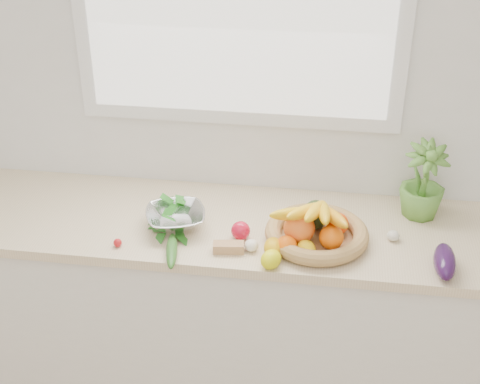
# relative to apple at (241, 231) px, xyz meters

# --- Properties ---
(back_wall) EXTENTS (4.50, 0.02, 2.70)m
(back_wall) POSITION_rel_apple_xyz_m (-0.07, 0.41, 0.41)
(back_wall) COLOR white
(back_wall) RESTS_ON ground
(counter_cabinet) EXTENTS (2.20, 0.58, 0.86)m
(counter_cabinet) POSITION_rel_apple_xyz_m (-0.07, 0.11, -0.51)
(counter_cabinet) COLOR silver
(counter_cabinet) RESTS_ON ground
(countertop) EXTENTS (2.24, 0.62, 0.04)m
(countertop) POSITION_rel_apple_xyz_m (-0.07, 0.11, -0.06)
(countertop) COLOR beige
(countertop) RESTS_ON counter_cabinet
(orange_loose) EXTENTS (0.08, 0.08, 0.08)m
(orange_loose) POSITION_rel_apple_xyz_m (0.18, -0.08, 0.00)
(orange_loose) COLOR #FF6208
(orange_loose) RESTS_ON countertop
(lemon_a) EXTENTS (0.07, 0.09, 0.07)m
(lemon_a) POSITION_rel_apple_xyz_m (0.13, -0.09, -0.00)
(lemon_a) COLOR #EFAE0D
(lemon_a) RESTS_ON countertop
(lemon_b) EXTENTS (0.10, 0.11, 0.07)m
(lemon_b) POSITION_rel_apple_xyz_m (0.13, -0.17, -0.00)
(lemon_b) COLOR yellow
(lemon_b) RESTS_ON countertop
(lemon_c) EXTENTS (0.10, 0.10, 0.07)m
(lemon_c) POSITION_rel_apple_xyz_m (0.25, -0.08, -0.00)
(lemon_c) COLOR yellow
(lemon_c) RESTS_ON countertop
(apple) EXTENTS (0.08, 0.08, 0.07)m
(apple) POSITION_rel_apple_xyz_m (0.00, 0.00, 0.00)
(apple) COLOR red
(apple) RESTS_ON countertop
(ginger) EXTENTS (0.12, 0.06, 0.04)m
(ginger) POSITION_rel_apple_xyz_m (-0.03, -0.09, -0.02)
(ginger) COLOR tan
(ginger) RESTS_ON countertop
(garlic_a) EXTENTS (0.05, 0.05, 0.04)m
(garlic_a) POSITION_rel_apple_xyz_m (0.57, 0.07, -0.02)
(garlic_a) COLOR beige
(garlic_a) RESTS_ON countertop
(garlic_b) EXTENTS (0.06, 0.06, 0.04)m
(garlic_b) POSITION_rel_apple_xyz_m (0.42, 0.14, -0.02)
(garlic_b) COLOR beige
(garlic_b) RESTS_ON countertop
(garlic_c) EXTENTS (0.06, 0.06, 0.04)m
(garlic_c) POSITION_rel_apple_xyz_m (0.05, -0.07, -0.01)
(garlic_c) COLOR white
(garlic_c) RESTS_ON countertop
(eggplant) EXTENTS (0.09, 0.21, 0.08)m
(eggplant) POSITION_rel_apple_xyz_m (0.74, -0.10, 0.00)
(eggplant) COLOR #2A0F38
(eggplant) RESTS_ON countertop
(cucumber) EXTENTS (0.08, 0.23, 0.04)m
(cucumber) POSITION_rel_apple_xyz_m (-0.23, -0.14, -0.02)
(cucumber) COLOR #1B5B1A
(cucumber) RESTS_ON countertop
(radish) EXTENTS (0.04, 0.04, 0.03)m
(radish) POSITION_rel_apple_xyz_m (-0.45, -0.12, -0.02)
(radish) COLOR red
(radish) RESTS_ON countertop
(potted_herb) EXTENTS (0.22, 0.22, 0.32)m
(potted_herb) POSITION_rel_apple_xyz_m (0.68, 0.28, 0.11)
(potted_herb) COLOR #579034
(potted_herb) RESTS_ON countertop
(fruit_basket) EXTENTS (0.47, 0.47, 0.19)m
(fruit_basket) POSITION_rel_apple_xyz_m (0.28, 0.03, 0.02)
(fruit_basket) COLOR tan
(fruit_basket) RESTS_ON countertop
(colander_with_spinach) EXTENTS (0.29, 0.29, 0.12)m
(colander_with_spinach) POSITION_rel_apple_xyz_m (-0.26, 0.04, 0.02)
(colander_with_spinach) COLOR silver
(colander_with_spinach) RESTS_ON countertop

